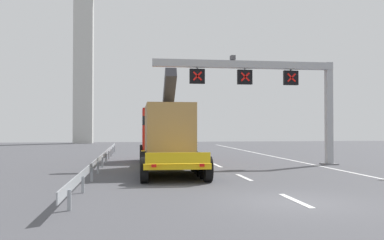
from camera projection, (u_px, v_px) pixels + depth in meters
ground at (294, 202)px, 13.05m from camera, size 112.00×112.00×0.00m
lane_markings at (201, 158)px, 31.97m from camera, size 0.20×52.78×0.01m
edge_line_right at (316, 165)px, 25.80m from camera, size 0.20×63.00×0.01m
overhead_lane_gantry at (269, 81)px, 25.94m from camera, size 11.58×0.90×6.75m
heavy_haul_truck_yellow at (165, 133)px, 25.09m from camera, size 3.10×14.08×5.30m
guardrail_left at (103, 156)px, 26.06m from camera, size 0.13×32.17×0.76m
bridge_pylon_distant at (84, 11)px, 62.64m from camera, size 9.00×2.00×38.86m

